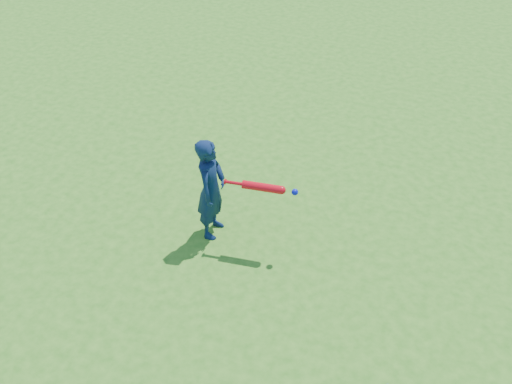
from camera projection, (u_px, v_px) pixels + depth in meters
ground at (217, 257)px, 6.22m from camera, size 80.00×80.00×0.00m
child at (211, 189)px, 6.16m from camera, size 0.33×0.47×1.23m
bat_swing at (265, 188)px, 5.90m from camera, size 0.78×0.18×0.09m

